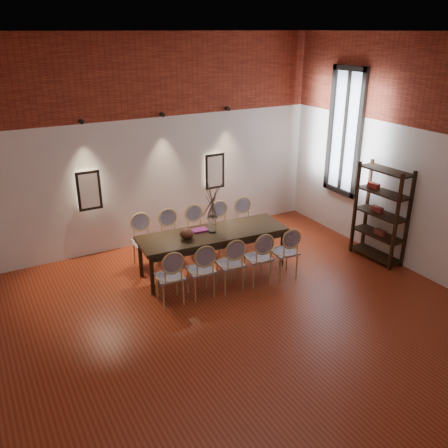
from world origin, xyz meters
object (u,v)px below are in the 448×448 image
chair_near_e (284,252)px  chair_far_c (198,233)px  chair_far_b (172,237)px  chair_far_d (223,228)px  vase (212,224)px  chair_near_c (230,263)px  chair_near_b (201,270)px  bowl (187,233)px  shelving_rack (381,214)px  book (200,230)px  chair_far_e (247,224)px  chair_far_a (144,242)px  chair_near_a (170,276)px  chair_near_d (258,257)px

chair_near_e → chair_far_c: size_ratio=1.00×
chair_near_e → chair_far_b: 2.10m
chair_far_d → vase: 0.98m
chair_near_c → chair_far_d: bearing=69.6°
chair_near_b → chair_far_d: bearing=53.3°
chair_near_c → chair_far_b: same height
bowl → shelving_rack: shelving_rack is taller
chair_near_b → chair_far_d: (1.14, 1.31, 0.00)m
vase → bowl: (-0.50, -0.01, -0.06)m
shelving_rack → vase: bearing=157.2°
chair_near_e → book: chair_near_e is taller
chair_near_b → vase: 0.97m
bowl → shelving_rack: size_ratio=0.13×
chair_far_b → chair_far_e: size_ratio=1.00×
chair_near_b → chair_near_e: bearing=-0.0°
vase → bowl: vase is taller
chair_far_a → chair_far_c: size_ratio=1.00×
chair_far_b → bowl: chair_far_b is taller
chair_near_e → shelving_rack: (1.93, -0.28, 0.43)m
chair_near_a → chair_far_e: 2.51m
chair_near_d → chair_near_a: bearing=-180.0°
chair_near_e → chair_far_d: size_ratio=1.00×
chair_far_c → bowl: (-0.56, -0.71, 0.37)m
chair_far_b → chair_far_e: same height
chair_near_e → vase: bearing=146.3°
chair_near_d → chair_near_e: 0.52m
chair_far_d → chair_far_b: bearing=0.0°
chair_far_c → shelving_rack: size_ratio=0.52×
chair_near_c → shelving_rack: shelving_rack is taller
chair_near_e → chair_far_b: (-1.45, 1.51, 0.00)m
chair_near_b → book: size_ratio=3.62×
bowl → shelving_rack: bearing=-17.0°
shelving_rack → chair_far_b: bearing=149.2°
chair_near_e → shelving_rack: size_ratio=0.52×
chair_far_c → chair_near_a: bearing=53.3°
chair_near_c → chair_far_d: same height
chair_far_a → bowl: bearing=125.8°
chair_far_b → chair_near_b: bearing=90.0°
chair_far_b → chair_far_c: same height
chair_far_d → chair_near_c: bearing=69.6°
bowl → book: (0.33, 0.18, -0.07)m
book → shelving_rack: shelving_rack is taller
chair_near_e → book: bearing=145.2°
chair_far_d → book: bearing=37.7°
shelving_rack → chair_far_c: bearing=145.6°
chair_far_b → book: chair_far_b is taller
shelving_rack → chair_near_a: bearing=170.9°
chair_far_e → chair_far_b: bearing=0.0°
chair_far_b → vase: 0.97m
chair_near_a → chair_near_c: same height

